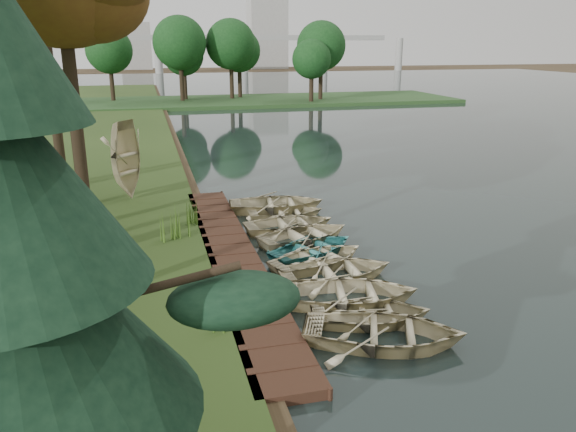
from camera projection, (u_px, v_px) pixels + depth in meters
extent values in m
plane|color=#3D2F1D|center=(279.00, 257.00, 18.93)|extent=(300.00, 300.00, 0.00)
cube|color=#382015|center=(232.00, 258.00, 18.51)|extent=(1.60, 16.00, 0.30)
cube|color=#274920|center=(247.00, 101.00, 67.03)|extent=(50.00, 14.00, 0.45)
cylinder|color=black|center=(35.00, 82.00, 60.77)|extent=(0.50, 0.50, 4.80)
sphere|color=#164118|center=(30.00, 47.00, 59.70)|extent=(5.60, 5.60, 5.60)
cylinder|color=black|center=(99.00, 81.00, 62.34)|extent=(0.50, 0.50, 4.80)
sphere|color=#164118|center=(96.00, 47.00, 61.27)|extent=(5.60, 5.60, 5.60)
cylinder|color=black|center=(161.00, 80.00, 63.90)|extent=(0.50, 0.50, 4.80)
sphere|color=#164118|center=(158.00, 47.00, 62.84)|extent=(5.60, 5.60, 5.60)
cylinder|color=black|center=(219.00, 79.00, 65.47)|extent=(0.50, 0.50, 4.80)
sphere|color=#164118|center=(218.00, 47.00, 64.40)|extent=(5.60, 5.60, 5.60)
cylinder|color=black|center=(274.00, 78.00, 67.04)|extent=(0.50, 0.50, 4.80)
sphere|color=#164118|center=(274.00, 47.00, 65.97)|extent=(5.60, 5.60, 5.60)
cylinder|color=black|center=(327.00, 77.00, 68.61)|extent=(0.50, 0.50, 4.80)
sphere|color=#164118|center=(328.00, 47.00, 67.54)|extent=(5.60, 5.60, 5.60)
cylinder|color=black|center=(378.00, 77.00, 70.18)|extent=(0.50, 0.50, 4.80)
sphere|color=#164118|center=(380.00, 47.00, 69.11)|extent=(5.60, 5.60, 5.60)
cube|color=#A5A5A0|center=(201.00, 38.00, 130.00)|extent=(90.00, 4.00, 1.20)
cylinder|color=#A5A5A0|center=(66.00, 56.00, 124.13)|extent=(1.80, 1.80, 8.00)
cylinder|color=#A5A5A0|center=(158.00, 56.00, 128.83)|extent=(1.80, 1.80, 8.00)
cylinder|color=#A5A5A0|center=(244.00, 55.00, 133.53)|extent=(1.80, 1.80, 8.00)
cylinder|color=#A5A5A0|center=(324.00, 55.00, 138.24)|extent=(1.80, 1.80, 8.00)
cylinder|color=#A5A5A0|center=(399.00, 54.00, 142.94)|extent=(1.80, 1.80, 8.00)
cube|color=#A5A5A0|center=(267.00, 34.00, 152.92)|extent=(10.00, 8.00, 18.00)
cube|color=#A5A5A0|center=(136.00, 46.00, 150.20)|extent=(8.00, 8.00, 12.00)
imported|color=beige|center=(384.00, 329.00, 13.30)|extent=(4.59, 3.97, 0.80)
imported|color=beige|center=(372.00, 311.00, 14.35)|extent=(3.45, 2.74, 0.64)
imported|color=beige|center=(351.00, 291.00, 15.36)|extent=(4.21, 3.37, 0.78)
imported|color=beige|center=(336.00, 268.00, 16.96)|extent=(3.57, 2.57, 0.73)
imported|color=beige|center=(319.00, 256.00, 17.97)|extent=(4.02, 3.43, 0.70)
imported|color=teal|center=(314.00, 246.00, 18.86)|extent=(3.97, 3.49, 0.68)
imported|color=beige|center=(305.00, 233.00, 20.12)|extent=(4.12, 3.43, 0.73)
imported|color=beige|center=(290.00, 222.00, 21.36)|extent=(3.64, 2.73, 0.72)
imported|color=beige|center=(286.00, 210.00, 22.94)|extent=(3.16, 2.32, 0.64)
imported|color=beige|center=(277.00, 202.00, 23.86)|extent=(4.29, 3.27, 0.83)
imported|color=beige|center=(129.00, 191.00, 24.78)|extent=(4.27, 4.08, 0.72)
cylinder|color=black|center=(77.00, 135.00, 17.19)|extent=(0.40, 0.40, 7.86)
cylinder|color=black|center=(13.00, 108.00, 21.03)|extent=(0.41, 0.41, 8.59)
cylinder|color=black|center=(49.00, 62.00, 25.74)|extent=(0.47, 0.47, 11.60)
cone|color=black|center=(13.00, 310.00, 5.79)|extent=(3.80, 3.80, 2.60)
cone|color=#3F661E|center=(222.00, 307.00, 13.46)|extent=(0.60, 0.60, 1.13)
cone|color=#3F661E|center=(182.00, 222.00, 19.91)|extent=(0.60, 0.60, 1.08)
cone|color=#3F661E|center=(168.00, 226.00, 19.47)|extent=(0.60, 0.60, 1.11)
cone|color=#3F661E|center=(191.00, 211.00, 21.40)|extent=(0.60, 0.60, 1.00)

